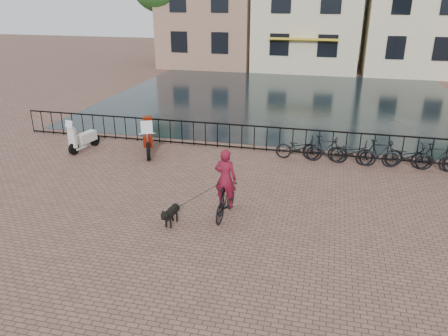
% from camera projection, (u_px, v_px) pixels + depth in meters
% --- Properties ---
extents(ground, '(100.00, 100.00, 0.00)m').
position_uv_depth(ground, '(193.00, 263.00, 10.14)').
color(ground, brown).
rests_on(ground, ground).
extents(canal_water, '(20.00, 20.00, 0.00)m').
position_uv_depth(canal_water, '(282.00, 99.00, 25.72)').
color(canal_water, black).
rests_on(canal_water, ground).
extents(railing, '(20.00, 0.05, 1.02)m').
position_uv_depth(railing, '(254.00, 138.00, 17.16)').
color(railing, black).
rests_on(railing, ground).
extents(cyclist, '(0.77, 1.73, 2.33)m').
position_uv_depth(cyclist, '(225.00, 188.00, 11.91)').
color(cyclist, black).
rests_on(cyclist, ground).
extents(dog, '(0.37, 0.89, 0.59)m').
position_uv_depth(dog, '(171.00, 215.00, 11.71)').
color(dog, black).
rests_on(dog, ground).
extents(motorcycle, '(1.33, 2.24, 1.58)m').
position_uv_depth(motorcycle, '(148.00, 133.00, 16.81)').
color(motorcycle, maroon).
rests_on(motorcycle, ground).
extents(scooter, '(0.73, 1.58, 1.41)m').
position_uv_depth(scooter, '(83.00, 133.00, 17.11)').
color(scooter, silver).
rests_on(scooter, ground).
extents(parked_bike_0, '(1.72, 0.62, 0.90)m').
position_uv_depth(parked_bike_0, '(299.00, 148.00, 16.24)').
color(parked_bike_0, black).
rests_on(parked_bike_0, ground).
extents(parked_bike_1, '(1.70, 0.62, 1.00)m').
position_uv_depth(parked_bike_1, '(325.00, 149.00, 16.01)').
color(parked_bike_1, black).
rests_on(parked_bike_1, ground).
extents(parked_bike_2, '(1.78, 0.83, 0.90)m').
position_uv_depth(parked_bike_2, '(352.00, 152.00, 15.82)').
color(parked_bike_2, black).
rests_on(parked_bike_2, ground).
extents(parked_bike_3, '(1.72, 0.73, 1.00)m').
position_uv_depth(parked_bike_3, '(379.00, 153.00, 15.59)').
color(parked_bike_3, black).
rests_on(parked_bike_3, ground).
extents(parked_bike_4, '(1.73, 0.64, 0.90)m').
position_uv_depth(parked_bike_4, '(407.00, 156.00, 15.40)').
color(parked_bike_4, black).
rests_on(parked_bike_4, ground).
extents(parked_bike_5, '(1.69, 0.56, 1.00)m').
position_uv_depth(parked_bike_5, '(437.00, 157.00, 15.17)').
color(parked_bike_5, black).
rests_on(parked_bike_5, ground).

